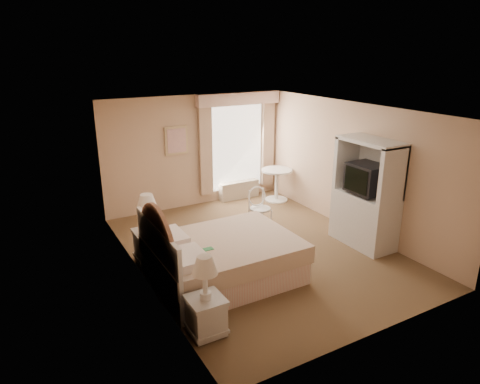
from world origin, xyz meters
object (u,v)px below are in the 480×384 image
cafe_chair (259,205)px  armoire (366,202)px  bed (218,259)px  nightstand_far (149,237)px  round_table (277,180)px  nightstand_near (206,306)px

cafe_chair → armoire: 2.05m
bed → nightstand_far: bearing=123.2°
nightstand_far → round_table: size_ratio=1.56×
nightstand_near → nightstand_far: 2.23m
nightstand_near → cafe_chair: size_ratio=1.26×
nightstand_near → round_table: nightstand_near is taller
bed → nightstand_near: (-0.72, -1.12, 0.04)m
nightstand_near → armoire: 3.81m
armoire → bed: bearing=177.7°
round_table → cafe_chair: cafe_chair is taller
nightstand_near → cafe_chair: bearing=47.4°
nightstand_far → round_table: nightstand_far is taller
nightstand_near → cafe_chair: nightstand_near is taller
nightstand_far → nightstand_near: bearing=-90.0°
round_table → nightstand_far: bearing=-156.9°
nightstand_far → armoire: armoire is taller
nightstand_far → cafe_chair: bearing=7.8°
round_table → bed: bearing=-137.4°
bed → cafe_chair: bearing=41.4°
cafe_chair → armoire: (1.31, -1.55, 0.32)m
bed → round_table: bearing=42.6°
round_table → armoire: (0.06, -2.76, 0.31)m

